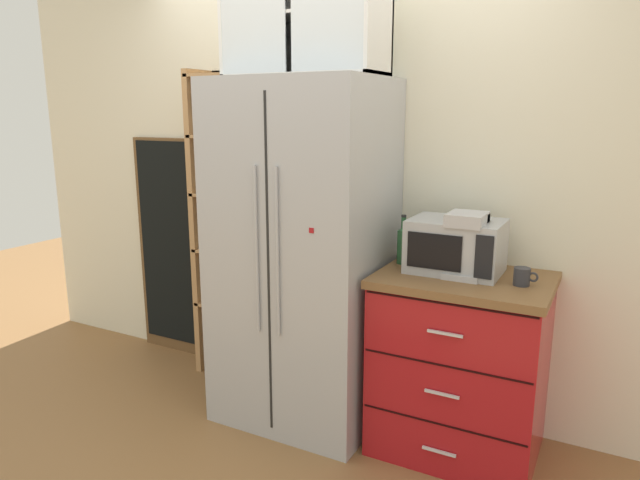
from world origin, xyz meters
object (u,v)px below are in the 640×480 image
mug_charcoal (522,277)px  chalkboard_menu (173,247)px  microwave (456,246)px  mug_navy (466,266)px  coffee_maker (467,244)px  bottle_green (403,243)px  refrigerator (304,255)px

mug_charcoal → chalkboard_menu: chalkboard_menu is taller
microwave → chalkboard_menu: chalkboard_menu is taller
mug_navy → coffee_maker: bearing=-145.3°
coffee_maker → mug_charcoal: bearing=-8.9°
mug_charcoal → chalkboard_menu: 2.39m
mug_charcoal → mug_navy: (-0.26, 0.04, 0.00)m
microwave → bottle_green: microwave is taller
mug_navy → bottle_green: (-0.35, 0.07, 0.07)m
refrigerator → bottle_green: refrigerator is taller
mug_charcoal → refrigerator: bearing=-179.3°
mug_charcoal → bottle_green: 0.62m
bottle_green → chalkboard_menu: 1.78m
microwave → chalkboard_menu: (-2.03, 0.23, -0.28)m
microwave → bottle_green: size_ratio=1.71×
mug_navy → microwave: bearing=148.1°
coffee_maker → mug_charcoal: (0.27, -0.04, -0.11)m
microwave → chalkboard_menu: 2.07m
microwave → mug_charcoal: (0.33, -0.08, -0.09)m
microwave → mug_charcoal: 0.35m
microwave → mug_charcoal: size_ratio=4.06×
mug_navy → bottle_green: bearing=169.0°
refrigerator → coffee_maker: refrigerator is taller
coffee_maker → mug_navy: size_ratio=2.67×
chalkboard_menu → bottle_green: bearing=-6.5°
coffee_maker → bottle_green: size_ratio=1.21×
refrigerator → chalkboard_menu: size_ratio=1.22×
microwave → coffee_maker: size_ratio=1.42×
mug_navy → refrigerator: bearing=-176.3°
coffee_maker → chalkboard_menu: (-2.10, 0.27, -0.31)m
refrigerator → chalkboard_menu: refrigerator is taller
refrigerator → mug_navy: bearing=3.7°
microwave → mug_navy: size_ratio=3.79×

